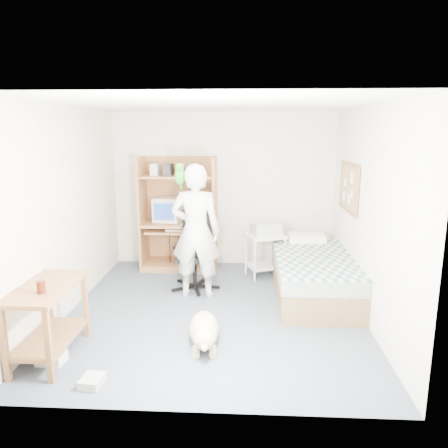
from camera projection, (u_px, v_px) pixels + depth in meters
The scene contains 21 objects.
floor at pixel (215, 311), 5.47m from camera, with size 4.00×4.00×0.00m, color #404857.
wall_back at pixel (223, 190), 7.15m from camera, with size 3.60×0.02×2.50m, color beige.
wall_right at pixel (368, 215), 5.10m from camera, with size 0.02×4.00×2.50m, color beige.
wall_left at pixel (67, 212), 5.29m from camera, with size 0.02×4.00×2.50m, color beige.
ceiling at pixel (214, 105), 4.93m from camera, with size 3.60×4.00×0.02m, color white.
computer_hutch at pixel (179, 218), 7.02m from camera, with size 1.20×0.63×1.80m.
bed at pixel (313, 275), 5.94m from camera, with size 1.02×2.02×0.66m.
side_desk at pixel (48, 311), 4.27m from camera, with size 0.50×1.00×0.75m.
corkboard at pixel (349, 187), 5.94m from camera, with size 0.04×0.94×0.66m.
office_chair at pixel (196, 261), 6.19m from camera, with size 0.61×0.61×1.08m.
person at pixel (196, 231), 5.78m from camera, with size 0.66×0.43×1.80m, color silver.
parrot at pixel (180, 175), 5.64m from camera, with size 0.13×0.23×0.36m.
dog at pixel (204, 330), 4.59m from camera, with size 0.38×0.98×0.37m.
printer_cart at pixel (265, 249), 6.66m from camera, with size 0.67×0.61×0.66m.
printer at pixel (266, 229), 6.59m from camera, with size 0.42×0.32×0.18m, color #ACACA7.
crt_monitor at pixel (168, 209), 7.01m from camera, with size 0.47×0.49×0.39m.
keyboard at pixel (180, 229), 6.90m from camera, with size 0.45×0.16×0.03m, color beige.
pencil_cup at pixel (199, 220), 6.92m from camera, with size 0.08×0.08×0.12m, color gold.
drink_glass at pixel (41, 287), 4.02m from camera, with size 0.08×0.08×0.12m, color #43150A.
floor_box_a at pixel (51, 358), 4.25m from camera, with size 0.25×0.20×0.10m, color white.
floor_box_b at pixel (92, 381), 3.88m from camera, with size 0.18×0.22×0.08m, color #B3B3AE.
Camera 1 is at (0.39, -5.09, 2.24)m, focal length 35.00 mm.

